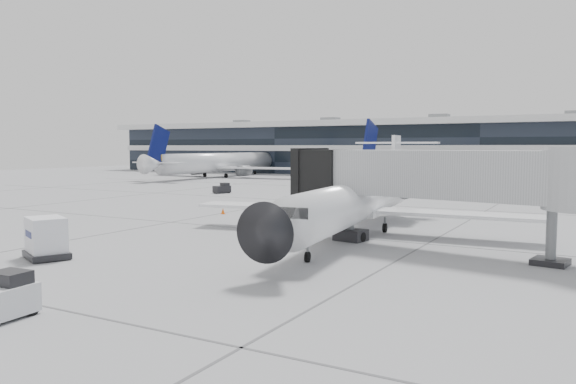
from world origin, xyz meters
The scene contains 9 objects.
ground centered at (0.00, 0.00, 0.00)m, with size 220.00×220.00×0.00m, color gray.
terminal centered at (0.00, 82.00, 5.00)m, with size 170.00×22.00×10.00m, color black.
bg_jet_left centered at (-45.00, 55.00, 0.00)m, with size 32.00×40.00×9.60m, color white, non-canonical shape.
bg_jet_center centered at (-8.00, 55.00, 0.00)m, with size 32.00×40.00×9.60m, color white, non-canonical shape.
regional_jet centered at (4.92, 1.88, 2.33)m, with size 23.68×29.56×6.82m.
jet_bridge centered at (12.04, -2.12, 4.27)m, with size 18.26×6.16×5.87m.
cargo_uld centered at (-6.32, -14.03, 1.07)m, with size 3.17×2.84×2.13m.
traffic_cone centered at (-9.58, 6.29, 0.25)m, with size 0.47×0.47×0.54m.
far_tug centered at (-22.52, 24.11, 0.58)m, with size 1.85×2.33×1.30m.
Camera 1 is at (18.98, -33.29, 5.88)m, focal length 35.00 mm.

